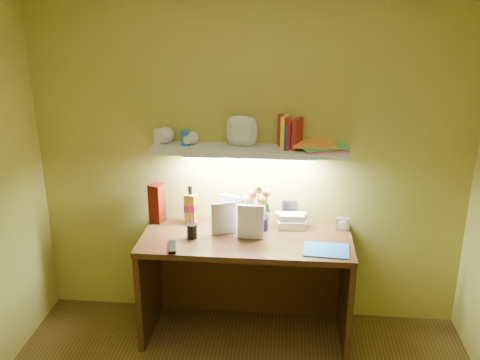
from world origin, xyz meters
name	(u,v)px	position (x,y,z in m)	size (l,w,h in m)	color
desk	(246,286)	(0.00, 1.20, 0.38)	(1.40, 0.60, 0.75)	#321E0D
flower_bouquet	(255,207)	(0.05, 1.35, 0.91)	(0.20, 0.20, 0.32)	#100B35
telephone	(291,219)	(0.30, 1.39, 0.81)	(0.19, 0.14, 0.12)	#EDE6CB
desk_clock	(343,224)	(0.65, 1.38, 0.79)	(0.09, 0.04, 0.09)	#B2B2B7
whisky_bottle	(191,205)	(-0.40, 1.39, 0.89)	(0.07, 0.07, 0.28)	#AC7922
whisky_box	(157,203)	(-0.65, 1.40, 0.89)	(0.09, 0.09, 0.28)	#61130B
pen_cup	(192,226)	(-0.35, 1.16, 0.83)	(0.07, 0.07, 0.16)	black
art_card	(233,211)	(-0.11, 1.38, 0.86)	(0.21, 0.04, 0.21)	white
tv_remote	(172,247)	(-0.45, 0.99, 0.76)	(0.05, 0.17, 0.02)	black
blue_folder	(326,250)	(0.52, 1.05, 0.75)	(0.28, 0.21, 0.01)	blue
desk_book_a	(211,219)	(-0.23, 1.21, 0.86)	(0.17, 0.02, 0.23)	beige
desk_book_b	(238,221)	(-0.06, 1.19, 0.87)	(0.17, 0.02, 0.24)	white
wall_shelf	(254,145)	(0.03, 1.38, 1.34)	(1.32, 0.32, 0.25)	white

